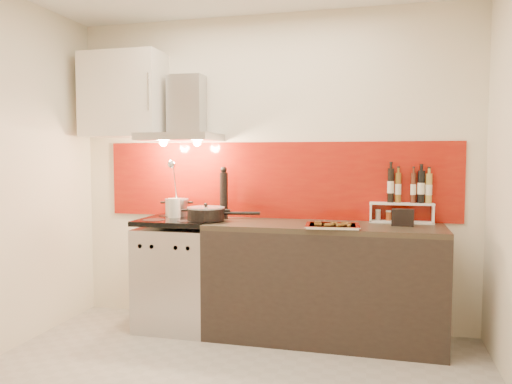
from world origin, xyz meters
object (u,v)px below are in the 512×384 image
(stock_pot, at_px, (177,207))
(counter, at_px, (323,282))
(saute_pan, at_px, (207,214))
(baking_tray, at_px, (333,226))
(range_stove, at_px, (179,274))
(pepper_mill, at_px, (224,194))

(stock_pot, bearing_deg, counter, -6.61)
(saute_pan, distance_m, baking_tray, 1.02)
(saute_pan, bearing_deg, stock_pot, 149.14)
(range_stove, bearing_deg, saute_pan, -11.45)
(stock_pot, distance_m, saute_pan, 0.40)
(saute_pan, bearing_deg, counter, 3.64)
(counter, xyz_separation_m, saute_pan, (-0.93, -0.06, 0.51))
(counter, height_order, pepper_mill, pepper_mill)
(pepper_mill, bearing_deg, stock_pot, 178.40)
(range_stove, xyz_separation_m, stock_pot, (-0.08, 0.15, 0.54))
(range_stove, relative_size, stock_pot, 4.51)
(range_stove, bearing_deg, stock_pot, 117.07)
(counter, bearing_deg, stock_pot, 173.39)
(range_stove, xyz_separation_m, baking_tray, (1.28, -0.17, 0.47))
(baking_tray, bearing_deg, saute_pan, 173.49)
(counter, bearing_deg, pepper_mill, 170.90)
(baking_tray, bearing_deg, range_stove, 172.45)
(stock_pot, height_order, saute_pan, stock_pot)
(counter, relative_size, stock_pot, 8.92)
(range_stove, bearing_deg, baking_tray, -7.55)
(stock_pot, bearing_deg, saute_pan, -30.86)
(range_stove, distance_m, counter, 1.20)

